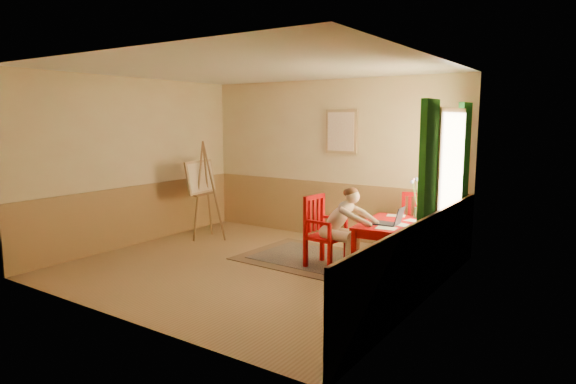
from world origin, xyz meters
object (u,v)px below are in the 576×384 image
Objects in this scene: chair_back at (415,226)px; figure at (342,225)px; easel at (202,181)px; table at (390,229)px; laptop at (389,221)px; chair_left at (323,232)px.

figure is at bearing -117.60° from chair_back.
figure is 3.02m from easel.
table is 0.65m from figure.
laptop is 0.24× the size of easel.
figure reaches higher than laptop.
chair_back reaches higher than table.
figure reaches higher than chair_left.
table is 3.01× the size of laptop.
figure is at bearing -4.95° from chair_left.
figure is 0.69× the size of easel.
easel is at bearing 172.96° from chair_left.
chair_back is 1.35m from figure.
chair_back reaches higher than laptop.
laptop is (0.06, -0.17, 0.14)m from table.
chair_back is (0.04, 0.90, -0.13)m from table.
easel is at bearing 178.93° from table.
easel is (-3.60, -0.83, 0.53)m from chair_back.
easel is at bearing 173.18° from figure.
easel reaches higher than chair_left.
chair_back is at bearing 87.75° from table.
chair_back is (0.94, 1.16, -0.02)m from chair_left.
table is at bearing 26.36° from figure.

